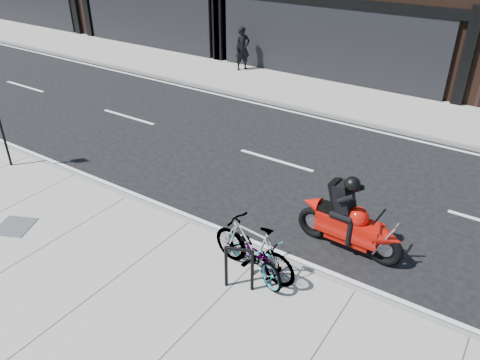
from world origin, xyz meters
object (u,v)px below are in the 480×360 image
Objects in this scene: pedestrian at (243,48)px; utility_grate at (15,226)px; bike_rack at (239,265)px; bicycle_rear at (254,248)px; bicycle_front at (254,253)px; motorcycle at (354,223)px.

pedestrian is 2.52× the size of utility_grate.
bike_rack is at bearing -115.48° from pedestrian.
bicycle_rear is at bearing 17.86° from utility_grate.
bicycle_front is at bearing 90.22° from bike_rack.
bicycle_front is 0.90× the size of bicycle_rear.
bike_rack reaches higher than utility_grate.
motorcycle reaches higher than bicycle_rear.
bicycle_rear is at bearing 92.10° from bike_rack.
utility_grate is at bearing -149.46° from motorcycle.
pedestrian reaches higher than motorcycle.
motorcycle is (1.28, 2.36, 0.04)m from bike_rack.
motorcycle is (1.30, 1.83, 0.01)m from bicycle_rear.
bicycle_front is at bearing 96.41° from bicycle_rear.
bicycle_front is at bearing 17.81° from utility_grate.
pedestrian is 13.24m from utility_grate.
bicycle_rear is 13.66m from pedestrian.
bike_rack is 0.48× the size of bicycle_rear.
bicycle_front is 2.33× the size of utility_grate.
motorcycle reaches higher than bicycle_front.
pedestrian is at bearing 100.52° from utility_grate.
utility_grate is at bearing -65.73° from bicycle_rear.
bicycle_rear is 2.58× the size of utility_grate.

